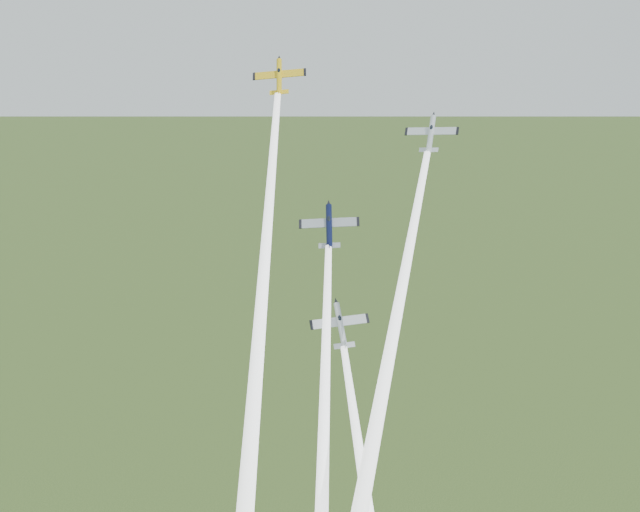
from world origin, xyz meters
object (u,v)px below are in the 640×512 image
Objects in this scene: plane_navy at (329,226)px; plane_silver_low at (340,325)px; plane_silver_right at (431,134)px; plane_yellow at (279,77)px.

plane_silver_low is at bearing -74.43° from plane_navy.
plane_silver_right reaches higher than plane_navy.
plane_yellow is 0.91× the size of plane_navy.
plane_yellow is at bearing 107.84° from plane_silver_low.
plane_silver_low is (-11.41, -11.23, -25.22)m from plane_silver_right.
plane_silver_right reaches higher than plane_silver_low.
plane_silver_right is (13.85, 4.88, 12.72)m from plane_navy.
plane_silver_right is at bearing -13.15° from plane_yellow.
plane_navy is at bearing -150.15° from plane_silver_right.
plane_yellow is 23.38m from plane_navy.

